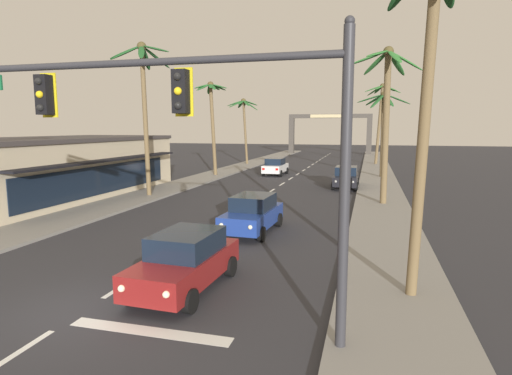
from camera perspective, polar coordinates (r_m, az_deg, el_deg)
The scene contains 18 objects.
ground_plane at distance 12.19m, azimuth -22.15°, elevation -15.10°, with size 220.00×220.00×0.00m, color #2D2D33.
sidewalk_right at distance 29.22m, azimuth 16.49°, elevation -1.32°, with size 3.20×110.00×0.14m, color gray.
sidewalk_left at distance 32.73m, azimuth -11.95°, elevation -0.18°, with size 3.20×110.00×0.14m, color gray.
lane_markings at distance 30.41m, azimuth 2.44°, elevation -0.76°, with size 4.28×89.06×0.01m.
traffic_signal_mast at distance 9.34m, azimuth -9.68°, elevation 9.15°, with size 10.66×0.40×6.78m.
sedan_lead_at_stop_bar at distance 12.60m, azimuth -9.51°, elevation -9.70°, with size 2.10×4.51×1.68m.
sedan_third_in_queue at distance 19.02m, azimuth -0.46°, elevation -3.51°, with size 2.10×4.51×1.68m.
sedan_oncoming_far at distance 42.09m, azimuth 2.64°, elevation 2.87°, with size 2.02×4.48×1.68m.
sedan_parked_nearest_kerb at distance 33.67m, azimuth 12.06°, elevation 1.39°, with size 1.95×4.45×1.68m.
palm_left_second at distance 29.44m, azimuth -14.95°, elevation 12.99°, with size 4.44×3.84×10.22m.
palm_left_third at distance 41.16m, azimuth -6.00°, elevation 10.65°, with size 3.19×3.13×9.02m.
palm_left_farthest at distance 53.60m, azimuth -1.65°, elevation 9.95°, with size 3.97×4.24×8.30m.
palm_right_nearest at distance 12.12m, azimuth 22.44°, elevation 18.32°, with size 4.15×3.96×9.51m.
palm_right_second at distance 26.39m, azimuth 17.18°, elevation 11.27°, with size 4.21×3.88×9.35m.
palm_right_third at distance 40.92m, azimuth 16.78°, elevation 8.61°, with size 4.77×4.46×7.97m.
palm_right_farthest at distance 55.51m, azimuth 16.49°, elevation 10.25°, with size 4.43×4.38×10.09m.
storefront_strip_left at distance 31.02m, azimuth -25.80°, elevation 2.37°, with size 8.84×18.98×4.04m.
town_gateway_arch at distance 76.47m, azimuth 9.92°, elevation 7.86°, with size 14.54×0.90×7.07m.
Camera 1 is at (6.97, -8.84, 4.68)m, focal length 29.60 mm.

